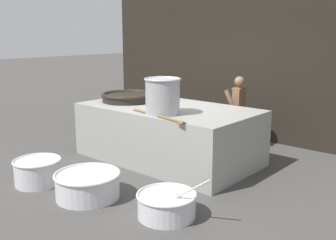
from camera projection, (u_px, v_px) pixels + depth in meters
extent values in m
plane|color=#474442|center=(168.00, 159.00, 7.31)|extent=(60.00, 60.00, 0.00)
cube|color=black|center=(240.00, 37.00, 8.62)|extent=(7.34, 0.24, 4.40)
cube|color=gray|center=(168.00, 133.00, 7.20)|extent=(3.19, 1.77, 0.99)
cylinder|color=black|center=(128.00, 98.00, 7.63)|extent=(0.98, 0.98, 0.13)
torus|color=black|center=(128.00, 95.00, 7.62)|extent=(1.02, 1.02, 0.08)
cylinder|color=#9E9EA3|center=(163.00, 97.00, 6.40)|extent=(0.56, 0.56, 0.57)
torus|color=#9E9EA3|center=(163.00, 79.00, 6.34)|extent=(0.60, 0.60, 0.04)
cylinder|color=brown|center=(157.00, 116.00, 6.22)|extent=(1.30, 0.29, 0.04)
cube|color=brown|center=(181.00, 123.00, 5.76)|extent=(0.14, 0.12, 0.02)
cylinder|color=brown|center=(236.00, 132.00, 7.80)|extent=(0.11, 0.11, 0.72)
cylinder|color=brown|center=(239.00, 131.00, 7.94)|extent=(0.11, 0.11, 0.72)
cube|color=#334C72|center=(238.00, 124.00, 7.84)|extent=(0.22, 0.25, 0.47)
cube|color=brown|center=(239.00, 101.00, 7.73)|extent=(0.24, 0.46, 0.53)
cylinder|color=brown|center=(231.00, 102.00, 7.58)|extent=(0.30, 0.15, 0.49)
cylinder|color=brown|center=(238.00, 99.00, 7.97)|extent=(0.30, 0.15, 0.49)
sphere|color=brown|center=(240.00, 82.00, 7.65)|extent=(0.20, 0.20, 0.20)
cylinder|color=silver|center=(167.00, 205.00, 4.99)|extent=(0.74, 0.74, 0.29)
torus|color=silver|center=(167.00, 195.00, 4.96)|extent=(0.78, 0.78, 0.04)
cylinder|color=#6B9347|center=(167.00, 201.00, 4.98)|extent=(0.65, 0.65, 0.07)
sphere|color=silver|center=(175.00, 198.00, 4.90)|extent=(0.13, 0.13, 0.13)
cylinder|color=silver|center=(193.00, 189.00, 4.73)|extent=(0.50, 0.09, 0.36)
cylinder|color=silver|center=(38.00, 172.00, 6.07)|extent=(0.70, 0.70, 0.38)
torus|color=silver|center=(37.00, 160.00, 6.03)|extent=(0.73, 0.73, 0.03)
cylinder|color=orange|center=(37.00, 167.00, 6.06)|extent=(0.62, 0.62, 0.09)
cylinder|color=orange|center=(49.00, 165.00, 5.96)|extent=(0.07, 0.05, 0.04)
cylinder|color=orange|center=(37.00, 166.00, 5.91)|extent=(0.04, 0.04, 0.03)
cylinder|color=orange|center=(40.00, 163.00, 6.00)|extent=(0.04, 0.04, 0.04)
cylinder|color=orange|center=(21.00, 165.00, 5.95)|extent=(0.07, 0.07, 0.04)
cylinder|color=orange|center=(37.00, 159.00, 6.24)|extent=(0.05, 0.06, 0.04)
cylinder|color=orange|center=(35.00, 164.00, 6.00)|extent=(0.04, 0.04, 0.03)
cylinder|color=orange|center=(35.00, 163.00, 6.01)|extent=(0.05, 0.05, 0.04)
cylinder|color=silver|center=(88.00, 186.00, 5.58)|extent=(0.90, 0.90, 0.34)
torus|color=silver|center=(87.00, 174.00, 5.54)|extent=(0.95, 0.95, 0.05)
cylinder|color=tan|center=(88.00, 180.00, 5.56)|extent=(0.79, 0.79, 0.09)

